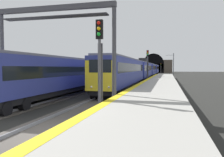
{
  "coord_description": "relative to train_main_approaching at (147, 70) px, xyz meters",
  "views": [
    {
      "loc": [
        -8.7,
        -5.52,
        2.84
      ],
      "look_at": [
        16.51,
        0.79,
        1.59
      ],
      "focal_mm": 36.16,
      "sensor_mm": 36.0,
      "label": 1
    }
  ],
  "objects": [
    {
      "name": "railway_signal_near",
      "position": [
        -48.74,
        -1.82,
        0.97
      ],
      "size": [
        0.39,
        0.38,
        5.47
      ],
      "rotation": [
        0.0,
        0.0,
        3.14
      ],
      "color": "#4C4C54",
      "rests_on": "ground_plane"
    },
    {
      "name": "tunnel_portal",
      "position": [
        63.87,
        2.33,
        1.22
      ],
      "size": [
        2.6,
        19.82,
        11.1
      ],
      "color": "#51473D",
      "rests_on": "ground_plane"
    },
    {
      "name": "railway_signal_far",
      "position": [
        56.17,
        -1.82,
        0.81
      ],
      "size": [
        0.39,
        0.38,
        5.18
      ],
      "rotation": [
        0.0,
        0.0,
        3.14
      ],
      "color": "#38383D",
      "rests_on": "ground_plane"
    },
    {
      "name": "track_main_line",
      "position": [
        -51.99,
        0.0,
        -2.29
      ],
      "size": [
        160.0,
        2.89,
        0.21
      ],
      "color": "#4C4742",
      "rests_on": "ground_plane"
    },
    {
      "name": "catenary_mast_near",
      "position": [
        9.07,
        -6.94,
        1.37
      ],
      "size": [
        0.22,
        2.38,
        7.16
      ],
      "color": "#595B60",
      "rests_on": "ground_plane"
    },
    {
      "name": "overhead_signal_gantry",
      "position": [
        -46.14,
        2.33,
        3.12
      ],
      "size": [
        0.7,
        8.98,
        7.19
      ],
      "color": "#3F3F47",
      "rests_on": "ground_plane"
    },
    {
      "name": "train_adjacent_platform",
      "position": [
        -20.55,
        4.65,
        -0.13
      ],
      "size": [
        59.51,
        3.12,
        4.75
      ],
      "rotation": [
        0.0,
        0.0,
        -0.01
      ],
      "color": "navy",
      "rests_on": "ground_plane"
    },
    {
      "name": "train_main_approaching",
      "position": [
        0.0,
        0.0,
        0.0
      ],
      "size": [
        86.11,
        2.91,
        4.96
      ],
      "rotation": [
        0.0,
        0.0,
        3.15
      ],
      "color": "navy",
      "rests_on": "ground_plane"
    },
    {
      "name": "platform_right",
      "position": [
        -51.99,
        -4.4,
        -1.8
      ],
      "size": [
        112.0,
        4.36,
        1.07
      ],
      "primitive_type": "cube",
      "color": "#9E9B93",
      "rests_on": "ground_plane"
    },
    {
      "name": "railway_signal_mid",
      "position": [
        -19.16,
        -1.82,
        1.27
      ],
      "size": [
        0.39,
        0.38,
        6.02
      ],
      "rotation": [
        0.0,
        0.0,
        3.14
      ],
      "color": "#38383D",
      "rests_on": "ground_plane"
    },
    {
      "name": "ground_plane",
      "position": [
        -51.99,
        0.0,
        -2.33
      ],
      "size": [
        320.0,
        320.0,
        0.0
      ],
      "primitive_type": "plane",
      "color": "black"
    },
    {
      "name": "platform_right_edge_strip",
      "position": [
        -51.99,
        -2.47,
        -1.26
      ],
      "size": [
        112.0,
        0.5,
        0.01
      ],
      "primitive_type": "cube",
      "color": "yellow",
      "rests_on": "platform_right"
    }
  ]
}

